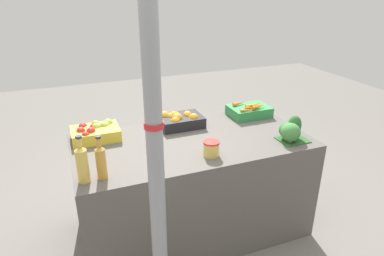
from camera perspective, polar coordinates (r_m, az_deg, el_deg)
name	(u,v)px	position (r m, az deg, el deg)	size (l,w,h in m)	color
ground_plane	(192,227)	(3.11, 0.00, -16.13)	(10.00, 10.00, 0.00)	slate
market_table	(192,186)	(2.87, 0.00, -9.61)	(1.81, 0.93, 0.84)	#56514C
support_pole	(154,126)	(1.63, -6.38, 0.41)	(0.10, 0.10, 2.69)	gray
apple_crate	(96,132)	(2.76, -15.75, -0.63)	(0.36, 0.26, 0.12)	gold
orange_crate	(179,120)	(2.89, -2.13, 1.37)	(0.36, 0.26, 0.13)	black
carrot_crate	(249,111)	(3.16, 9.52, 2.86)	(0.36, 0.26, 0.13)	#2D8442
broccoli_pile	(291,130)	(2.72, 16.14, -0.39)	(0.23, 0.19, 0.19)	#2D602D
juice_bottle_golden	(82,163)	(2.17, -17.84, -5.56)	(0.07, 0.07, 0.31)	gold
juice_bottle_amber	(101,161)	(2.18, -14.94, -5.34)	(0.06, 0.06, 0.29)	gold
pickle_jar	(211,148)	(2.41, 3.23, -3.42)	(0.12, 0.12, 0.11)	#DBBC56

